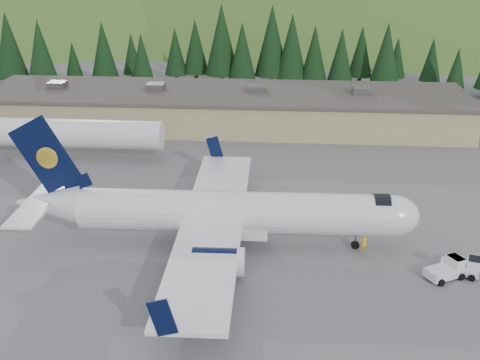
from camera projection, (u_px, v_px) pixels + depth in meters
name	position (u px, v px, depth m)	size (l,w,h in m)	color
ground	(235.00, 245.00, 54.63)	(600.00, 600.00, 0.00)	slate
airliner	(223.00, 213.00, 53.50)	(35.99, 33.69, 11.98)	white
second_airliner	(53.00, 132.00, 75.58)	(27.50, 11.00, 10.05)	white
baggage_tug_a	(448.00, 269.00, 49.20)	(3.55, 3.02, 1.70)	white
baggage_tug_b	(464.00, 267.00, 49.61)	(3.41, 2.61, 1.64)	white
terminal_building	(223.00, 108.00, 89.18)	(71.00, 17.00, 6.10)	tan
ramp_worker	(364.00, 243.00, 53.28)	(0.62, 0.41, 1.71)	yellow
tree_line	(224.00, 49.00, 109.15)	(113.06, 18.56, 13.91)	black
hills	(392.00, 196.00, 273.40)	(614.00, 330.00, 300.00)	#395221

